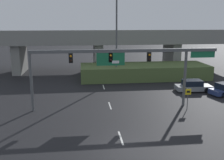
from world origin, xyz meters
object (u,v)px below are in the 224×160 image
Objects in this scene: signal_gantry at (122,60)px; parked_sedan_near_right at (193,86)px; speed_limit_sign at (188,96)px; highway_light_pole_near at (117,23)px.

signal_gantry is 4.16× the size of parked_sedan_near_right.
speed_limit_sign is 0.49× the size of parked_sedan_near_right.
highway_light_pole_near is at bearing 111.96° from speed_limit_sign.
highway_light_pole_near reaches higher than signal_gantry.
speed_limit_sign is 7.52m from parked_sedan_near_right.
signal_gantry is at bearing -149.57° from parked_sedan_near_right.
speed_limit_sign is 0.14× the size of highway_light_pole_near.
highway_light_pole_near is at bearing 145.08° from parked_sedan_near_right.
highway_light_pole_near reaches higher than speed_limit_sign.
signal_gantry is 12.63m from highway_light_pole_near.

